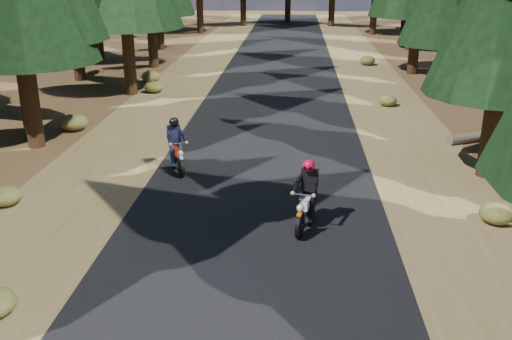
% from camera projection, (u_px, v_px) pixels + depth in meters
% --- Properties ---
extents(ground, '(120.00, 120.00, 0.00)m').
position_uv_depth(ground, '(251.00, 245.00, 11.75)').
color(ground, '#452C18').
rests_on(ground, ground).
extents(road, '(6.00, 100.00, 0.01)m').
position_uv_depth(road, '(264.00, 164.00, 16.43)').
color(road, black).
rests_on(road, ground).
extents(shoulder_l, '(3.20, 100.00, 0.01)m').
position_uv_depth(shoulder_l, '(108.00, 161.00, 16.73)').
color(shoulder_l, brown).
rests_on(shoulder_l, ground).
extents(shoulder_r, '(3.20, 100.00, 0.01)m').
position_uv_depth(shoulder_r, '(426.00, 168.00, 16.14)').
color(shoulder_r, brown).
rests_on(shoulder_r, ground).
extents(understory_shrubs, '(15.95, 30.57, 0.68)m').
position_uv_depth(understory_shrubs, '(309.00, 117.00, 20.42)').
color(understory_shrubs, '#474C1E').
rests_on(understory_shrubs, ground).
extents(rider_lead, '(0.90, 1.77, 1.51)m').
position_uv_depth(rider_lead, '(306.00, 206.00, 12.36)').
color(rider_lead, silver).
rests_on(rider_lead, road).
extents(rider_follow, '(1.12, 1.73, 1.49)m').
position_uv_depth(rider_follow, '(177.00, 154.00, 15.77)').
color(rider_follow, '#9A220A').
rests_on(rider_follow, road).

